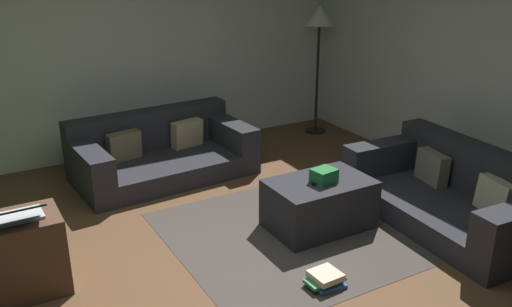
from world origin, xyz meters
TOP-DOWN VIEW (x-y plane):
  - ground_plane at (0.00, 0.00)m, footprint 6.40×6.40m
  - rear_partition at (0.00, 3.14)m, footprint 6.40×0.12m
  - couch_left at (0.33, 2.25)m, footprint 1.92×1.10m
  - couch_right at (2.25, -0.11)m, footprint 1.08×1.91m
  - ottoman at (1.12, 0.39)m, footprint 0.89×0.58m
  - gift_box at (1.13, 0.35)m, footprint 0.22×0.19m
  - tv_remote at (1.05, 0.40)m, footprint 0.12×0.17m
  - side_table at (-1.26, 0.64)m, footprint 0.52×0.44m
  - laptop at (-1.26, 0.58)m, footprint 0.31×0.38m
  - book_stack at (0.62, -0.38)m, footprint 0.30×0.23m
  - corner_lamp at (2.68, 2.62)m, footprint 0.36×0.36m
  - area_rug at (1.12, 0.39)m, footprint 2.60×2.00m

SIDE VIEW (x-z plane):
  - ground_plane at x=0.00m, z-range 0.00..0.00m
  - area_rug at x=1.12m, z-range 0.00..0.01m
  - book_stack at x=0.62m, z-range 0.00..0.11m
  - ottoman at x=1.12m, z-range 0.00..0.44m
  - couch_left at x=0.33m, z-range -0.08..0.58m
  - couch_right at x=2.25m, z-range -0.08..0.59m
  - side_table at x=-1.26m, z-range 0.00..0.58m
  - tv_remote at x=1.05m, z-range 0.44..0.46m
  - gift_box at x=1.13m, z-range 0.44..0.56m
  - laptop at x=-1.26m, z-range 0.55..0.72m
  - rear_partition at x=0.00m, z-range 0.00..2.60m
  - corner_lamp at x=2.68m, z-range 0.58..2.24m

